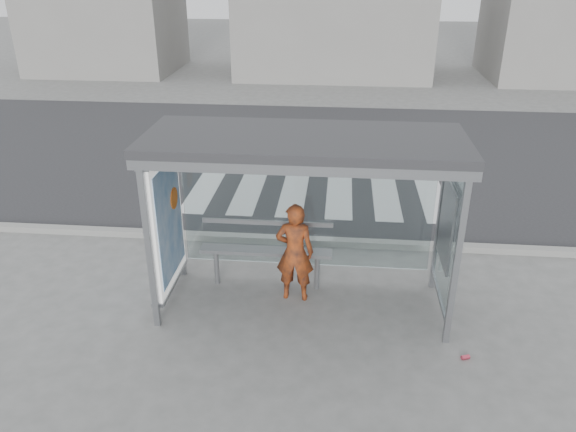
% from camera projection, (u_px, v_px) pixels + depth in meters
% --- Properties ---
extents(ground, '(80.00, 80.00, 0.00)m').
position_uv_depth(ground, '(302.00, 304.00, 8.42)').
color(ground, slate).
rests_on(ground, ground).
extents(road, '(30.00, 10.00, 0.01)m').
position_uv_depth(road, '(322.00, 154.00, 14.73)').
color(road, '#29292C').
rests_on(road, ground).
extents(curb, '(30.00, 0.18, 0.12)m').
position_uv_depth(curb, '(310.00, 241.00, 10.15)').
color(curb, gray).
rests_on(curb, ground).
extents(crosswalk, '(5.55, 3.00, 0.00)m').
position_uv_depth(crosswalk, '(317.00, 190.00, 12.47)').
color(crosswalk, silver).
rests_on(crosswalk, ground).
extents(bus_shelter, '(4.25, 1.65, 2.62)m').
position_uv_depth(bus_shelter, '(277.00, 179.00, 7.66)').
color(bus_shelter, gray).
rests_on(bus_shelter, ground).
extents(building_center, '(8.00, 5.00, 5.00)m').
position_uv_depth(building_center, '(334.00, 13.00, 23.58)').
color(building_center, gray).
rests_on(building_center, ground).
extents(person, '(0.58, 0.39, 1.56)m').
position_uv_depth(person, '(295.00, 252.00, 8.27)').
color(person, '#CF6513').
rests_on(person, ground).
extents(bench, '(2.03, 0.33, 1.05)m').
position_uv_depth(bench, '(266.00, 251.00, 8.65)').
color(bench, slate).
rests_on(bench, ground).
extents(soda_can, '(0.12, 0.09, 0.06)m').
position_uv_depth(soda_can, '(465.00, 357.00, 7.27)').
color(soda_can, '#E3425A').
rests_on(soda_can, ground).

